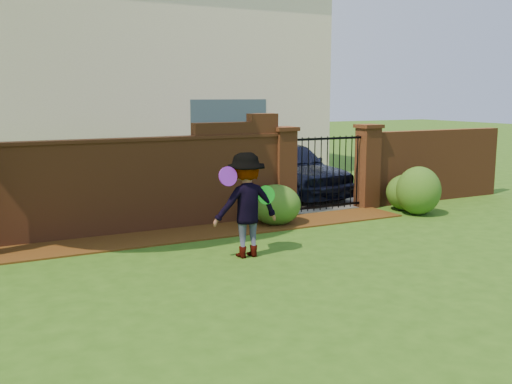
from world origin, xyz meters
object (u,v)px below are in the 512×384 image
frisbee_purple (228,176)px  man (247,205)px  frisbee_green (266,195)px  car (291,169)px

frisbee_purple → man: bearing=14.8°
frisbee_green → frisbee_purple: bearing=-177.9°
man → frisbee_purple: (-0.36, -0.10, 0.49)m
car → man: size_ratio=2.49×
car → man: man is taller
car → frisbee_green: bearing=-130.7°
car → frisbee_green: size_ratio=13.77×
frisbee_purple → frisbee_green: 0.75m
car → frisbee_purple: bearing=-135.8°
car → man: bearing=-133.6°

